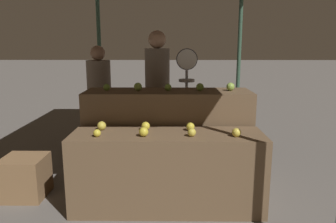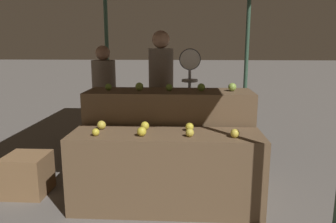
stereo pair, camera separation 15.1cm
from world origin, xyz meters
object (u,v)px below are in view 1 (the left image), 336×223
(person_vendor_at_scale, at_px, (157,86))
(produce_scale, at_px, (187,83))
(person_customer_left, at_px, (99,93))
(wooden_crate_side, at_px, (25,177))

(person_vendor_at_scale, bearing_deg, produce_scale, 119.10)
(person_customer_left, xyz_separation_m, wooden_crate_side, (-0.51, -1.42, -0.69))
(person_customer_left, relative_size, wooden_crate_side, 3.63)
(person_vendor_at_scale, distance_m, wooden_crate_side, 1.95)
(produce_scale, xyz_separation_m, person_vendor_at_scale, (-0.38, 0.25, -0.08))
(produce_scale, distance_m, person_customer_left, 1.35)
(produce_scale, bearing_deg, wooden_crate_side, -152.56)
(person_vendor_at_scale, distance_m, person_customer_left, 0.90)
(person_vendor_at_scale, relative_size, wooden_crate_side, 4.08)
(produce_scale, distance_m, wooden_crate_side, 2.15)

